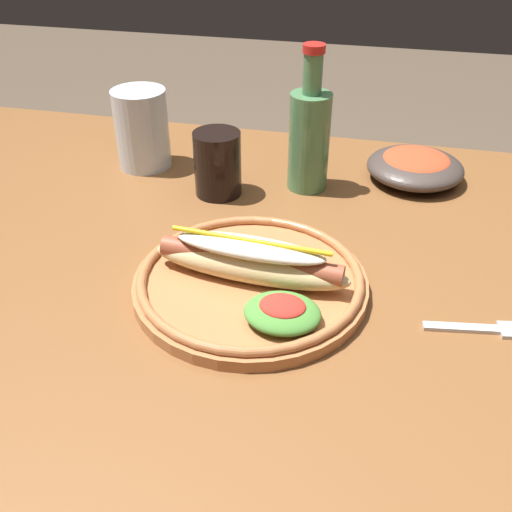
{
  "coord_description": "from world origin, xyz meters",
  "views": [
    {
      "loc": [
        0.17,
        -0.62,
        1.18
      ],
      "look_at": [
        0.03,
        -0.03,
        0.77
      ],
      "focal_mm": 40.98,
      "sensor_mm": 36.0,
      "label": 1
    }
  ],
  "objects": [
    {
      "name": "soda_cup",
      "position": [
        -0.08,
        0.18,
        0.79
      ],
      "size": [
        0.07,
        0.07,
        0.1
      ],
      "primitive_type": "cylinder",
      "color": "black",
      "rests_on": "dining_table"
    },
    {
      "name": "water_cup",
      "position": [
        -0.23,
        0.24,
        0.81
      ],
      "size": [
        0.09,
        0.09,
        0.13
      ],
      "primitive_type": "cylinder",
      "color": "silver",
      "rests_on": "dining_table"
    },
    {
      "name": "fork",
      "position": [
        0.31,
        -0.07,
        0.74
      ],
      "size": [
        0.12,
        0.04,
        0.0
      ],
      "rotation": [
        0.0,
        0.0,
        0.15
      ],
      "color": "silver",
      "rests_on": "dining_table"
    },
    {
      "name": "glass_bottle",
      "position": [
        0.06,
        0.23,
        0.83
      ],
      "size": [
        0.06,
        0.06,
        0.23
      ],
      "color": "#4C7F51",
      "rests_on": "dining_table"
    },
    {
      "name": "hot_dog_plate",
      "position": [
        0.03,
        -0.06,
        0.76
      ],
      "size": [
        0.29,
        0.29,
        0.08
      ],
      "color": "#B77042",
      "rests_on": "dining_table"
    },
    {
      "name": "dining_table",
      "position": [
        0.0,
        0.0,
        0.64
      ],
      "size": [
        1.36,
        0.89,
        0.74
      ],
      "color": "brown",
      "rests_on": "ground_plane"
    },
    {
      "name": "side_bowl",
      "position": [
        0.22,
        0.29,
        0.76
      ],
      "size": [
        0.16,
        0.16,
        0.05
      ],
      "color": "#423833",
      "rests_on": "dining_table"
    }
  ]
}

